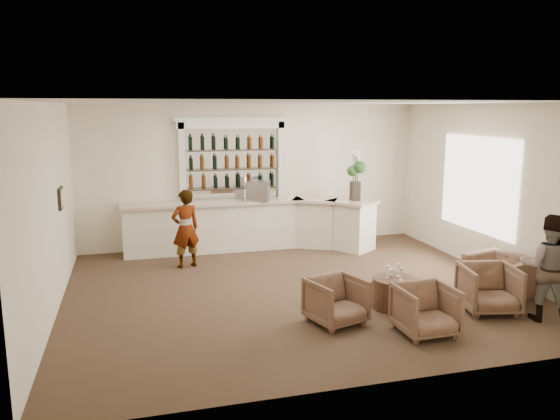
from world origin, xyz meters
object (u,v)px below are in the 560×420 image
object	(u,v)px
sommelier	(185,229)
espresso_machine	(258,191)
armchair_left	(336,301)
armchair_center	(426,310)
flower_vase	(355,172)
bar_counter	(251,225)
guest	(548,268)
armchair_far	(501,275)
cocktail_table	(394,293)
armchair_right	(489,289)

from	to	relation	value
sommelier	espresso_machine	world-z (taller)	sommelier
sommelier	armchair_left	xyz separation A→B (m)	(1.89, -3.60, -0.45)
armchair_center	flower_vase	bearing A→B (deg)	78.57
bar_counter	flower_vase	xyz separation A→B (m)	(2.29, -0.59, 1.21)
guest	armchair_far	bearing A→B (deg)	-53.68
cocktail_table	armchair_center	xyz separation A→B (m)	(-0.06, -1.08, 0.11)
bar_counter	sommelier	size ratio (longest dim) A/B	3.56
armchair_left	armchair_right	size ratio (longest dim) A/B	0.93
cocktail_table	armchair_center	size ratio (longest dim) A/B	0.90
flower_vase	sommelier	bearing A→B (deg)	-173.54
cocktail_table	armchair_right	world-z (taller)	armchair_right
sommelier	armchair_center	xyz separation A→B (m)	(2.97, -4.31, -0.44)
espresso_machine	armchair_right	bearing A→B (deg)	-39.36
bar_counter	armchair_far	size ratio (longest dim) A/B	5.52
armchair_right	espresso_machine	bearing A→B (deg)	130.99
armchair_center	armchair_right	xyz separation A→B (m)	(1.43, 0.53, 0.02)
cocktail_table	armchair_left	distance (m)	1.21
espresso_machine	flower_vase	distance (m)	2.24
bar_counter	cocktail_table	xyz separation A→B (m)	(1.45, -4.26, -0.32)
armchair_far	flower_vase	size ratio (longest dim) A/B	0.91
bar_counter	sommelier	xyz separation A→B (m)	(-1.59, -1.03, 0.23)
armchair_center	armchair_right	bearing A→B (deg)	19.52
armchair_right	espresso_machine	size ratio (longest dim) A/B	1.65
armchair_center	armchair_far	size ratio (longest dim) A/B	0.77
armchair_center	flower_vase	xyz separation A→B (m)	(0.90, 4.75, 1.42)
armchair_far	espresso_machine	size ratio (longest dim) A/B	2.04
cocktail_table	armchair_left	bearing A→B (deg)	-162.49
guest	armchair_right	bearing A→B (deg)	2.28
armchair_far	armchair_center	bearing A→B (deg)	-78.32
armchair_right	flower_vase	world-z (taller)	flower_vase
bar_counter	armchair_right	distance (m)	5.58
armchair_left	flower_vase	size ratio (longest dim) A/B	0.68
espresso_machine	flower_vase	world-z (taller)	flower_vase
flower_vase	armchair_right	bearing A→B (deg)	-82.87
bar_counter	guest	distance (m)	6.35
armchair_center	guest	bearing A→B (deg)	-0.50
armchair_center	sommelier	bearing A→B (deg)	123.90
cocktail_table	espresso_machine	distance (m)	4.55
armchair_right	armchair_far	xyz separation A→B (m)	(0.75, 0.68, -0.04)
cocktail_table	espresso_machine	xyz separation A→B (m)	(-1.29, 4.21, 1.11)
armchair_left	flower_vase	world-z (taller)	flower_vase
bar_counter	armchair_left	world-z (taller)	bar_counter
flower_vase	armchair_left	bearing A→B (deg)	-116.25
espresso_machine	flower_vase	bearing A→B (deg)	7.27
sommelier	armchair_left	world-z (taller)	sommelier
cocktail_table	sommelier	bearing A→B (deg)	133.14
bar_counter	espresso_machine	distance (m)	0.81
armchair_left	guest	bearing A→B (deg)	-29.84
sommelier	flower_vase	world-z (taller)	flower_vase
espresso_machine	bar_counter	bearing A→B (deg)	-175.78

